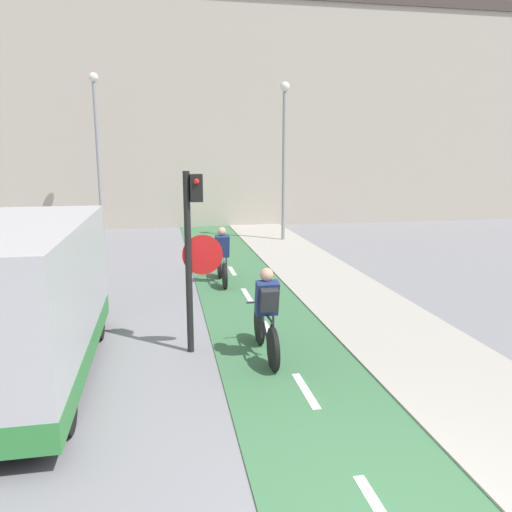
{
  "coord_description": "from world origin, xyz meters",
  "views": [
    {
      "loc": [
        -1.9,
        -3.29,
        3.3
      ],
      "look_at": [
        0.0,
        6.8,
        1.2
      ],
      "focal_mm": 35.0,
      "sensor_mm": 36.0,
      "label": 1
    }
  ],
  "objects_px": {
    "traffic_light_pole": "(193,242)",
    "van": "(9,306)",
    "cyclist_far": "(222,258)",
    "cyclist_near": "(267,316)",
    "street_lamp_far": "(97,138)",
    "street_lamp_sidewalk": "(284,144)"
  },
  "relations": [
    {
      "from": "traffic_light_pole",
      "to": "van",
      "type": "relative_size",
      "value": 0.62
    },
    {
      "from": "street_lamp_far",
      "to": "cyclist_near",
      "type": "height_order",
      "value": "street_lamp_far"
    },
    {
      "from": "street_lamp_far",
      "to": "van",
      "type": "bearing_deg",
      "value": -89.15
    },
    {
      "from": "traffic_light_pole",
      "to": "van",
      "type": "distance_m",
      "value": 2.87
    },
    {
      "from": "traffic_light_pole",
      "to": "van",
      "type": "bearing_deg",
      "value": -165.86
    },
    {
      "from": "traffic_light_pole",
      "to": "street_lamp_far",
      "type": "height_order",
      "value": "street_lamp_far"
    },
    {
      "from": "traffic_light_pole",
      "to": "cyclist_far",
      "type": "xyz_separation_m",
      "value": [
        0.99,
        4.42,
        -1.22
      ]
    },
    {
      "from": "cyclist_far",
      "to": "van",
      "type": "height_order",
      "value": "van"
    },
    {
      "from": "street_lamp_far",
      "to": "cyclist_near",
      "type": "distance_m",
      "value": 14.18
    },
    {
      "from": "street_lamp_far",
      "to": "cyclist_near",
      "type": "xyz_separation_m",
      "value": [
        4.02,
        -13.21,
        -3.21
      ]
    },
    {
      "from": "street_lamp_far",
      "to": "cyclist_far",
      "type": "relative_size",
      "value": 3.6
    },
    {
      "from": "traffic_light_pole",
      "to": "street_lamp_sidewalk",
      "type": "relative_size",
      "value": 0.51
    },
    {
      "from": "van",
      "to": "traffic_light_pole",
      "type": "bearing_deg",
      "value": 14.14
    },
    {
      "from": "street_lamp_far",
      "to": "van",
      "type": "xyz_separation_m",
      "value": [
        0.2,
        -13.4,
        -2.77
      ]
    },
    {
      "from": "traffic_light_pole",
      "to": "cyclist_far",
      "type": "height_order",
      "value": "traffic_light_pole"
    },
    {
      "from": "van",
      "to": "cyclist_near",
      "type": "bearing_deg",
      "value": 2.84
    },
    {
      "from": "cyclist_near",
      "to": "cyclist_far",
      "type": "relative_size",
      "value": 1.03
    },
    {
      "from": "cyclist_near",
      "to": "traffic_light_pole",
      "type": "bearing_deg",
      "value": 156.64
    },
    {
      "from": "street_lamp_sidewalk",
      "to": "cyclist_far",
      "type": "xyz_separation_m",
      "value": [
        -3.12,
        -6.13,
        -3.01
      ]
    },
    {
      "from": "traffic_light_pole",
      "to": "street_lamp_sidewalk",
      "type": "height_order",
      "value": "street_lamp_sidewalk"
    },
    {
      "from": "street_lamp_sidewalk",
      "to": "street_lamp_far",
      "type": "bearing_deg",
      "value": 162.75
    },
    {
      "from": "cyclist_far",
      "to": "street_lamp_far",
      "type": "bearing_deg",
      "value": 115.02
    }
  ]
}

